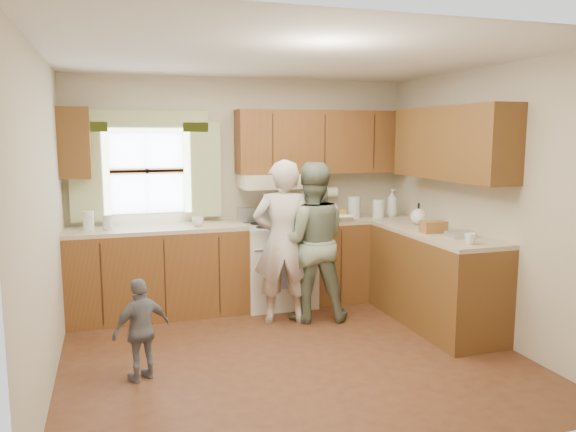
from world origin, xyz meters
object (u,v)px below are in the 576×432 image
object	(u,v)px
woman_left	(283,242)
woman_right	(311,242)
child	(142,329)
stove	(277,263)

from	to	relation	value
woman_left	woman_right	bearing A→B (deg)	-166.80
woman_right	child	distance (m)	2.03
woman_left	woman_right	size ratio (longest dim) A/B	1.02
woman_left	child	size ratio (longest dim) A/B	2.04
stove	woman_right	world-z (taller)	woman_right
stove	woman_right	bearing A→B (deg)	-72.33
woman_left	child	bearing A→B (deg)	47.35
stove	woman_right	xyz separation A→B (m)	(0.19, -0.59, 0.34)
woman_left	woman_right	xyz separation A→B (m)	(0.30, -0.00, -0.01)
child	stove	bearing A→B (deg)	-160.10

